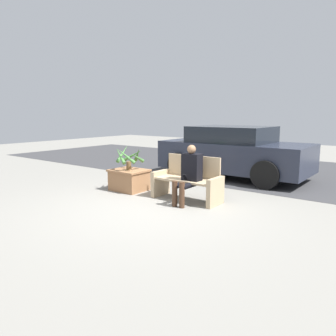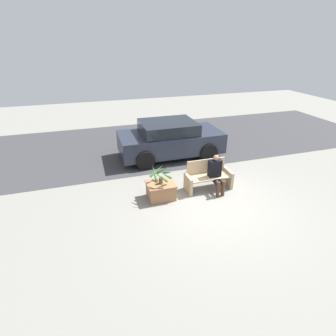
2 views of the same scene
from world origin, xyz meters
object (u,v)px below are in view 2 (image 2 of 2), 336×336
at_px(bench, 208,177).
at_px(parked_car, 170,139).
at_px(person_seated, 216,173).
at_px(planter_box, 161,190).
at_px(potted_plant, 161,174).

distance_m(bench, parked_car, 2.78).
height_order(person_seated, planter_box, person_seated).
relative_size(person_seated, parked_car, 0.29).
height_order(person_seated, potted_plant, person_seated).
distance_m(planter_box, parked_car, 3.13).
bearing_deg(bench, potted_plant, -175.73).
height_order(bench, planter_box, bench).
bearing_deg(potted_plant, bench, 4.27).
bearing_deg(potted_plant, parked_car, 67.69).
distance_m(bench, potted_plant, 1.56).
distance_m(potted_plant, parked_car, 3.09).
height_order(bench, potted_plant, potted_plant).
height_order(person_seated, parked_car, parked_car).
relative_size(bench, parked_car, 0.36).
xyz_separation_m(bench, person_seated, (0.15, -0.20, 0.21)).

